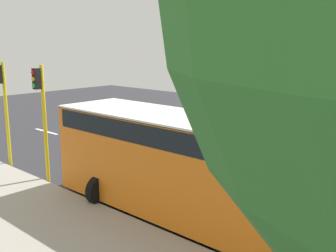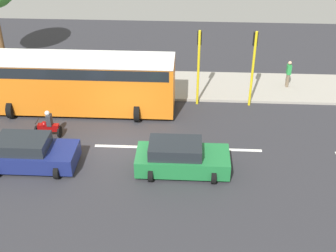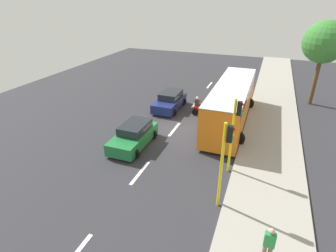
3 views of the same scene
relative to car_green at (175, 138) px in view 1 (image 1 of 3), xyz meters
name	(u,v)px [view 1 (image 1 of 3)]	position (x,y,z in m)	size (l,w,h in m)	color
ground_plane	(204,176)	(1.82, 3.20, -0.76)	(40.00, 60.00, 0.10)	#2D2D33
sidewalk	(54,230)	(8.82, 3.20, -0.64)	(4.00, 60.00, 0.15)	#9E998E
lane_stripe_far_north	(46,131)	(1.82, -8.80, -0.71)	(0.20, 2.40, 0.01)	white
lane_stripe_north	(110,149)	(1.82, -2.80, -0.71)	(0.20, 2.40, 0.01)	white
lane_stripe_mid	(204,174)	(1.82, 3.20, -0.71)	(0.20, 2.40, 0.01)	white
car_green	(175,138)	(0.00, 0.00, 0.00)	(2.29, 4.28, 1.52)	#1E7238
car_dark_blue	(316,167)	(-0.01, 7.06, 0.00)	(2.32, 4.21, 1.52)	navy
city_bus	(206,165)	(5.53, 6.05, 1.13)	(3.20, 11.00, 3.16)	orange
motorcycle	(281,186)	(2.57, 6.95, -0.07)	(0.60, 1.30, 1.53)	black
traffic_light_corner	(3,100)	(6.66, -3.84, 2.22)	(0.49, 0.24, 4.50)	yellow
traffic_light_midblock	(42,107)	(6.66, -0.78, 2.22)	(0.49, 0.24, 4.50)	yellow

